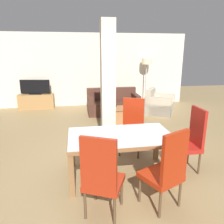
% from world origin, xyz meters
% --- Properties ---
extents(ground_plane, '(18.00, 18.00, 0.00)m').
position_xyz_m(ground_plane, '(0.00, 0.00, 0.00)').
color(ground_plane, '#997D51').
extents(back_wall, '(7.20, 0.09, 2.70)m').
position_xyz_m(back_wall, '(0.00, 5.18, 1.35)').
color(back_wall, beige).
rests_on(back_wall, ground_plane).
extents(divider_pillar, '(0.30, 0.31, 2.70)m').
position_xyz_m(divider_pillar, '(0.02, 1.54, 1.35)').
color(divider_pillar, beige).
rests_on(divider_pillar, ground_plane).
extents(dining_table, '(1.70, 0.98, 0.74)m').
position_xyz_m(dining_table, '(0.00, 0.00, 0.60)').
color(dining_table, brown).
rests_on(dining_table, ground_plane).
extents(dining_chair_near_left, '(0.61, 0.61, 1.13)m').
position_xyz_m(dining_chair_near_left, '(-0.42, -0.91, 0.58)').
color(dining_chair_near_left, '#A42812').
rests_on(dining_chair_near_left, ground_plane).
extents(dining_chair_head_right, '(0.46, 0.46, 1.13)m').
position_xyz_m(dining_chair_head_right, '(1.24, 0.00, 0.58)').
color(dining_chair_head_right, '#A61F17').
rests_on(dining_chair_head_right, ground_plane).
extents(dining_chair_far_right, '(0.62, 0.62, 1.13)m').
position_xyz_m(dining_chair_far_right, '(0.42, 0.87, 0.58)').
color(dining_chair_far_right, '#A3250E').
rests_on(dining_chair_far_right, ground_plane).
extents(dining_chair_near_right, '(0.61, 0.61, 1.13)m').
position_xyz_m(dining_chair_near_right, '(0.42, -0.89, 0.58)').
color(dining_chair_near_right, '#A6270E').
rests_on(dining_chair_near_right, ground_plane).
extents(sofa, '(1.71, 0.87, 0.83)m').
position_xyz_m(sofa, '(0.53, 3.88, 0.29)').
color(sofa, '#4B2B20').
rests_on(sofa, ground_plane).
extents(armchair, '(1.16, 1.15, 0.82)m').
position_xyz_m(armchair, '(2.04, 3.54, 0.29)').
color(armchair, '#C2B69D').
rests_on(armchair, ground_plane).
extents(coffee_table, '(0.57, 0.52, 0.43)m').
position_xyz_m(coffee_table, '(0.55, 2.92, 0.22)').
color(coffee_table, '#AA6F42').
rests_on(coffee_table, ground_plane).
extents(bottle, '(0.08, 0.08, 0.28)m').
position_xyz_m(bottle, '(0.47, 3.04, 0.54)').
color(bottle, '#4C2D14').
rests_on(bottle, coffee_table).
extents(tv_stand, '(1.24, 0.40, 0.54)m').
position_xyz_m(tv_stand, '(-2.13, 4.90, 0.27)').
color(tv_stand, '#A57945').
rests_on(tv_stand, ground_plane).
extents(tv_screen, '(1.05, 0.27, 0.52)m').
position_xyz_m(tv_screen, '(-2.13, 4.90, 0.79)').
color(tv_screen, black).
rests_on(tv_screen, tv_stand).
extents(floor_lamp, '(0.38, 0.38, 1.79)m').
position_xyz_m(floor_lamp, '(1.98, 4.82, 1.52)').
color(floor_lamp, '#B7B7BC').
rests_on(floor_lamp, ground_plane).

